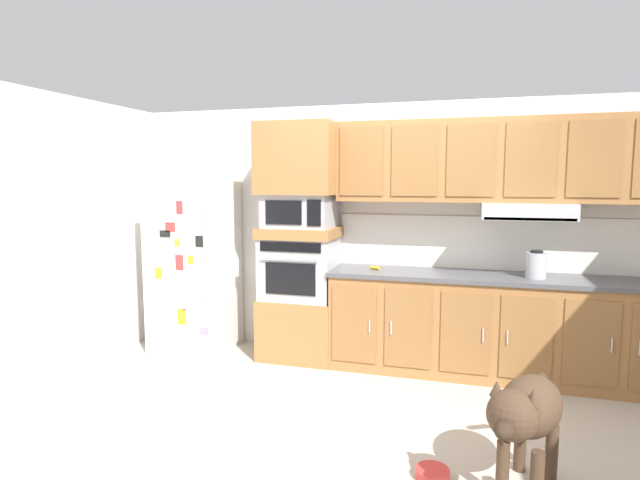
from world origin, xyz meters
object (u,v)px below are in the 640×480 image
Objects in this scene: screwdriver at (376,268)px; dog_food_bowl at (432,473)px; refrigerator at (195,265)px; electric_kettle at (536,265)px; dog at (526,413)px; built_in_oven at (300,268)px; microwave at (300,211)px.

dog_food_bowl is (0.67, -1.82, -0.90)m from screwdriver.
refrigerator is 3.29m from electric_kettle.
screwdriver is at bearing -128.46° from dog.
refrigerator is at bearing -100.89° from dog.
built_in_oven is 3.50× the size of dog_food_bowl.
built_in_oven is 1.09× the size of microwave.
refrigerator reaches higher than electric_kettle.
refrigerator is 1.14m from built_in_oven.
dog is (-0.23, -1.80, -0.54)m from electric_kettle.
refrigerator is at bearing -177.69° from screwdriver.
microwave is at bearing -179.36° from screwdriver.
dog_food_bowl is (1.43, -1.81, -0.87)m from built_in_oven.
dog_food_bowl is (-0.49, 0.04, -0.46)m from dog.
built_in_oven is 0.56m from microwave.
dog is at bearing -43.93° from built_in_oven.
screwdriver reaches higher than dog.
microwave is 0.92m from screwdriver.
microwave is at bearing 128.27° from dog_food_bowl.
electric_kettle is at bearing 0.36° from refrigerator.
built_in_oven is 2.46m from dog_food_bowl.
screwdriver is (0.75, 0.01, 0.03)m from built_in_oven.
built_in_oven is at bearing 3.42° from refrigerator.
refrigerator reaches higher than microwave.
dog is at bearing -57.85° from screwdriver.
electric_kettle is at bearing 67.69° from dog_food_bowl.
microwave reaches higher than built_in_oven.
built_in_oven is at bearing -114.54° from dog.
dog is at bearing -97.23° from electric_kettle.
microwave reaches higher than electric_kettle.
refrigerator reaches higher than dog.
microwave is 2.68× the size of electric_kettle.
microwave is 2.19m from electric_kettle.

